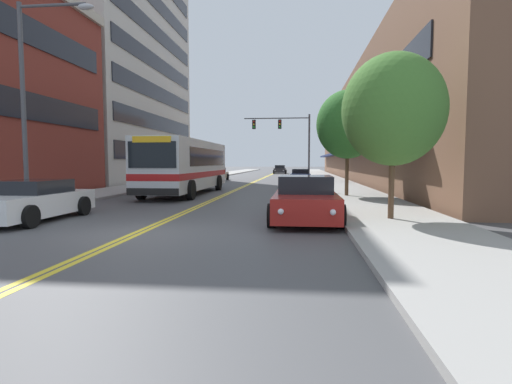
% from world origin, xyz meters
% --- Properties ---
extents(ground_plane, '(240.00, 240.00, 0.00)m').
position_xyz_m(ground_plane, '(0.00, 37.00, 0.00)').
color(ground_plane, '#4C4C4F').
extents(sidewalk_left, '(3.55, 106.00, 0.14)m').
position_xyz_m(sidewalk_left, '(-7.28, 37.00, 0.07)').
color(sidewalk_left, '#9E9B96').
rests_on(sidewalk_left, ground_plane).
extents(sidewalk_right, '(3.55, 106.00, 0.14)m').
position_xyz_m(sidewalk_right, '(7.28, 37.00, 0.07)').
color(sidewalk_right, '#9E9B96').
rests_on(sidewalk_right, ground_plane).
extents(centre_line, '(0.34, 106.00, 0.01)m').
position_xyz_m(centre_line, '(0.00, 37.00, 0.00)').
color(centre_line, yellow).
rests_on(centre_line, ground_plane).
extents(office_tower_left, '(12.08, 21.52, 25.33)m').
position_xyz_m(office_tower_left, '(-15.29, 28.01, 12.66)').
color(office_tower_left, '#BCB7AD').
rests_on(office_tower_left, ground_plane).
extents(storefront_row_right, '(9.10, 68.00, 10.69)m').
position_xyz_m(storefront_row_right, '(13.29, 37.00, 5.34)').
color(storefront_row_right, brown).
rests_on(storefront_row_right, ground_plane).
extents(city_bus, '(2.84, 11.24, 3.09)m').
position_xyz_m(city_bus, '(-2.37, 13.17, 1.75)').
color(city_bus, silver).
rests_on(city_bus, ground_plane).
extents(car_white_parked_left_near, '(2.17, 4.68, 1.30)m').
position_xyz_m(car_white_parked_left_near, '(-4.30, 1.93, 0.62)').
color(car_white_parked_left_near, white).
rests_on(car_white_parked_left_near, ground_plane).
extents(car_champagne_parked_left_mid, '(2.07, 4.51, 1.30)m').
position_xyz_m(car_champagne_parked_left_mid, '(-4.28, 30.61, 0.61)').
color(car_champagne_parked_left_mid, beige).
rests_on(car_champagne_parked_left_mid, ground_plane).
extents(car_red_parked_right_foreground, '(2.19, 4.91, 1.44)m').
position_xyz_m(car_red_parked_right_foreground, '(4.44, 2.87, 0.67)').
color(car_red_parked_right_foreground, maroon).
rests_on(car_red_parked_right_foreground, ground_plane).
extents(car_navy_parked_right_mid, '(2.07, 4.81, 1.23)m').
position_xyz_m(car_navy_parked_right_mid, '(4.35, 28.08, 0.59)').
color(car_navy_parked_right_mid, '#19234C').
rests_on(car_navy_parked_right_mid, ground_plane).
extents(car_charcoal_moving_lead, '(2.11, 4.22, 1.38)m').
position_xyz_m(car_charcoal_moving_lead, '(1.09, 55.49, 0.64)').
color(car_charcoal_moving_lead, '#232328').
rests_on(car_charcoal_moving_lead, ground_plane).
extents(traffic_signal_mast, '(6.62, 0.38, 6.62)m').
position_xyz_m(traffic_signal_mast, '(2.97, 30.47, 4.74)').
color(traffic_signal_mast, '#47474C').
rests_on(traffic_signal_mast, ground_plane).
extents(street_lamp_left_near, '(2.75, 0.28, 7.31)m').
position_xyz_m(street_lamp_left_near, '(-4.87, 3.12, 4.44)').
color(street_lamp_left_near, '#47474C').
rests_on(street_lamp_left_near, ground_plane).
extents(street_tree_right_near, '(3.10, 3.10, 5.04)m').
position_xyz_m(street_tree_right_near, '(7.07, 2.71, 3.46)').
color(street_tree_right_near, brown).
rests_on(street_tree_right_near, sidewalk_right).
extents(street_tree_right_mid, '(3.22, 3.22, 5.46)m').
position_xyz_m(street_tree_right_mid, '(6.72, 11.29, 3.82)').
color(street_tree_right_mid, brown).
rests_on(street_tree_right_mid, sidewalk_right).
extents(fire_hydrant, '(0.33, 0.25, 0.81)m').
position_xyz_m(fire_hydrant, '(5.95, 12.90, 0.54)').
color(fire_hydrant, '#B7B7BC').
rests_on(fire_hydrant, sidewalk_right).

